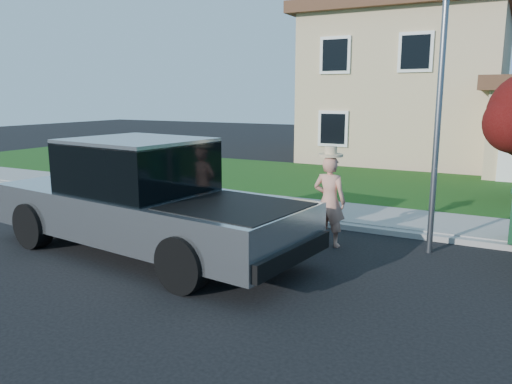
% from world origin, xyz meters
% --- Properties ---
extents(ground, '(80.00, 80.00, 0.00)m').
position_xyz_m(ground, '(0.00, 0.00, 0.00)').
color(ground, black).
rests_on(ground, ground).
extents(curb, '(40.00, 0.20, 0.12)m').
position_xyz_m(curb, '(1.00, 2.90, 0.06)').
color(curb, gray).
rests_on(curb, ground).
extents(sidewalk, '(40.00, 2.00, 0.15)m').
position_xyz_m(sidewalk, '(1.00, 4.00, 0.07)').
color(sidewalk, gray).
rests_on(sidewalk, ground).
extents(lawn, '(40.00, 7.00, 0.10)m').
position_xyz_m(lawn, '(1.00, 8.50, 0.05)').
color(lawn, '#1C4513').
rests_on(lawn, ground).
extents(house, '(14.00, 11.30, 6.85)m').
position_xyz_m(house, '(1.31, 16.38, 3.17)').
color(house, tan).
rests_on(house, ground).
extents(pickup_truck, '(6.88, 3.02, 2.19)m').
position_xyz_m(pickup_truck, '(-1.36, -0.57, 1.02)').
color(pickup_truck, black).
rests_on(pickup_truck, ground).
extents(woman, '(0.68, 0.49, 2.01)m').
position_xyz_m(woman, '(1.60, 1.51, 0.95)').
color(woman, tan).
rests_on(woman, ground).
extents(street_lamp, '(0.26, 0.62, 4.76)m').
position_xyz_m(street_lamp, '(3.48, 1.95, 2.71)').
color(street_lamp, slate).
rests_on(street_lamp, ground).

